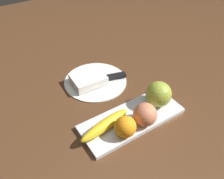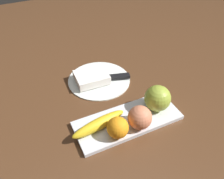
{
  "view_description": "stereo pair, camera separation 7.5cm",
  "coord_description": "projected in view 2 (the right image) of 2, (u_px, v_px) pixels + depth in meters",
  "views": [
    {
      "loc": [
        0.35,
        0.36,
        0.54
      ],
      "look_at": [
        0.04,
        -0.12,
        0.04
      ],
      "focal_mm": 36.68,
      "sensor_mm": 36.0,
      "label": 1
    },
    {
      "loc": [
        0.28,
        0.39,
        0.54
      ],
      "look_at": [
        0.04,
        -0.12,
        0.04
      ],
      "focal_mm": 36.68,
      "sensor_mm": 36.0,
      "label": 2
    }
  ],
  "objects": [
    {
      "name": "ground_plane",
      "position": [
        140.0,
        120.0,
        0.71
      ],
      "size": [
        2.4,
        2.4,
        0.0
      ],
      "primitive_type": "plane",
      "color": "#52321D"
    },
    {
      "name": "orange_near_apple",
      "position": [
        118.0,
        128.0,
        0.63
      ],
      "size": [
        0.06,
        0.06,
        0.06
      ],
      "primitive_type": "sphere",
      "color": "orange",
      "rests_on": "fruit_tray"
    },
    {
      "name": "knife",
      "position": [
        114.0,
        77.0,
        0.85
      ],
      "size": [
        0.18,
        0.07,
        0.01
      ],
      "rotation": [
        0.0,
        0.0,
        -0.28
      ],
      "color": "silver",
      "rests_on": "dinner_plate"
    },
    {
      "name": "dinner_plate",
      "position": [
        99.0,
        79.0,
        0.86
      ],
      "size": [
        0.23,
        0.23,
        0.01
      ],
      "primitive_type": "cylinder",
      "color": "white",
      "rests_on": "ground_plane"
    },
    {
      "name": "peach",
      "position": [
        140.0,
        118.0,
        0.65
      ],
      "size": [
        0.07,
        0.07,
        0.07
      ],
      "primitive_type": "sphere",
      "color": "#D37A56",
      "rests_on": "fruit_tray"
    },
    {
      "name": "apple",
      "position": [
        158.0,
        98.0,
        0.71
      ],
      "size": [
        0.08,
        0.08,
        0.08
      ],
      "primitive_type": "sphere",
      "color": "#96AC37",
      "rests_on": "fruit_tray"
    },
    {
      "name": "fruit_tray",
      "position": [
        128.0,
        120.0,
        0.7
      ],
      "size": [
        0.33,
        0.13,
        0.01
      ],
      "primitive_type": "cube",
      "color": "silver",
      "rests_on": "ground_plane"
    },
    {
      "name": "banana",
      "position": [
        99.0,
        124.0,
        0.66
      ],
      "size": [
        0.18,
        0.06,
        0.03
      ],
      "primitive_type": "ellipsoid",
      "rotation": [
        0.0,
        0.0,
        3.31
      ],
      "color": "yellow",
      "rests_on": "fruit_tray"
    },
    {
      "name": "folded_napkin",
      "position": [
        92.0,
        77.0,
        0.84
      ],
      "size": [
        0.12,
        0.1,
        0.03
      ],
      "primitive_type": "cube",
      "rotation": [
        0.0,
        0.0,
        -0.04
      ],
      "color": "white",
      "rests_on": "dinner_plate"
    }
  ]
}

